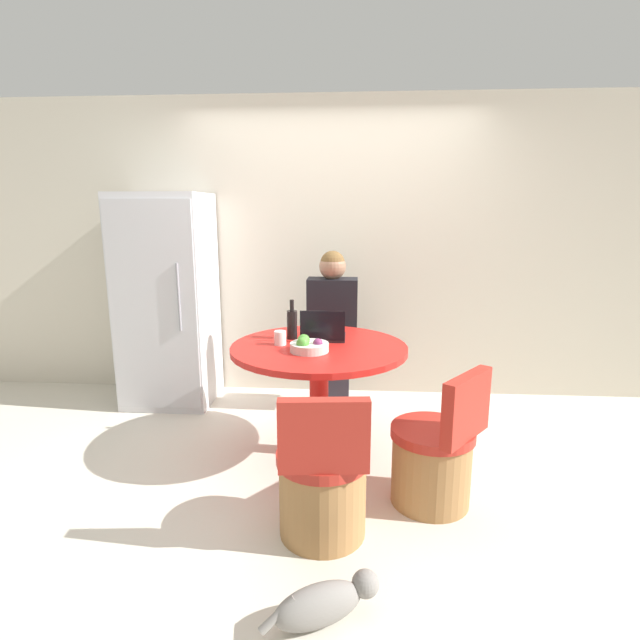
% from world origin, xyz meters
% --- Properties ---
extents(ground_plane, '(12.00, 12.00, 0.00)m').
position_xyz_m(ground_plane, '(0.00, 0.00, 0.00)').
color(ground_plane, beige).
extents(wall_back, '(7.00, 0.06, 2.60)m').
position_xyz_m(wall_back, '(0.00, 1.38, 1.30)').
color(wall_back, beige).
rests_on(wall_back, ground_plane).
extents(refrigerator, '(0.73, 0.66, 1.79)m').
position_xyz_m(refrigerator, '(-1.39, 1.01, 0.89)').
color(refrigerator, silver).
rests_on(refrigerator, ground_plane).
extents(dining_table, '(1.17, 1.17, 0.77)m').
position_xyz_m(dining_table, '(-0.03, 0.11, 0.60)').
color(dining_table, red).
rests_on(dining_table, ground_plane).
extents(chair_near_right_corner, '(0.54, 0.54, 0.81)m').
position_xyz_m(chair_near_right_corner, '(0.66, -0.44, 0.27)').
color(chair_near_right_corner, '#9E7042').
rests_on(chair_near_right_corner, ground_plane).
extents(chair_near_camera, '(0.47, 0.48, 0.81)m').
position_xyz_m(chair_near_camera, '(0.05, -0.77, 0.27)').
color(chair_near_camera, '#9E7042').
rests_on(chair_near_camera, ground_plane).
extents(person_seated, '(0.40, 0.37, 1.34)m').
position_xyz_m(person_seated, '(0.02, 0.91, 0.74)').
color(person_seated, '#2D2D38').
rests_on(person_seated, ground_plane).
extents(laptop, '(0.30, 0.25, 0.22)m').
position_xyz_m(laptop, '(-0.01, 0.26, 0.82)').
color(laptop, '#232328').
rests_on(laptop, dining_table).
extents(fruit_bowl, '(0.25, 0.25, 0.10)m').
position_xyz_m(fruit_bowl, '(-0.09, -0.04, 0.81)').
color(fruit_bowl, beige).
rests_on(fruit_bowl, dining_table).
extents(coffee_cup, '(0.08, 0.08, 0.09)m').
position_xyz_m(coffee_cup, '(-0.29, 0.11, 0.82)').
color(coffee_cup, white).
rests_on(coffee_cup, dining_table).
extents(bottle, '(0.07, 0.07, 0.27)m').
position_xyz_m(bottle, '(-0.23, 0.27, 0.88)').
color(bottle, black).
rests_on(bottle, dining_table).
extents(cat, '(0.48, 0.31, 0.18)m').
position_xyz_m(cat, '(0.09, -1.34, 0.09)').
color(cat, gray).
rests_on(cat, ground_plane).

